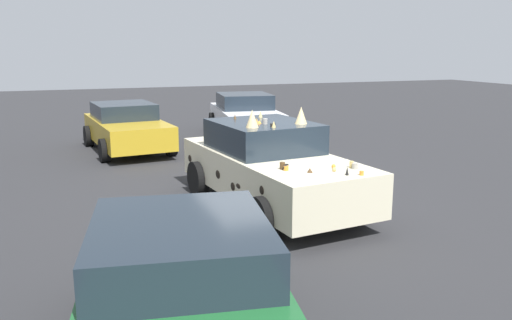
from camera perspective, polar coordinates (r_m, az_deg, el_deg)
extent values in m
plane|color=#2D2D30|center=(9.55, 1.69, -5.15)|extent=(60.00, 60.00, 0.00)
cube|color=beige|center=(9.37, 1.72, -1.39)|extent=(4.57, 2.24, 0.72)
cube|color=#1E2833|center=(9.53, 0.81, 2.65)|extent=(2.03, 1.82, 0.52)
cylinder|color=black|center=(8.84, 11.16, -4.55)|extent=(0.69, 0.29, 0.67)
cylinder|color=black|center=(7.89, 0.70, -6.36)|extent=(0.69, 0.29, 0.67)
cylinder|color=black|center=(11.03, 2.42, -0.96)|extent=(0.69, 0.29, 0.67)
cylinder|color=black|center=(10.29, -6.38, -2.00)|extent=(0.69, 0.29, 0.67)
ellipsoid|color=black|center=(8.59, -1.97, -2.87)|extent=(0.16, 0.04, 0.08)
ellipsoid|color=black|center=(10.28, 4.49, 0.48)|extent=(0.14, 0.04, 0.15)
ellipsoid|color=black|center=(9.72, 6.75, -1.79)|extent=(0.14, 0.04, 0.14)
ellipsoid|color=black|center=(8.79, -2.57, -2.93)|extent=(0.16, 0.04, 0.14)
ellipsoid|color=black|center=(8.61, 11.81, -2.45)|extent=(0.17, 0.04, 0.14)
ellipsoid|color=black|center=(9.35, -4.21, -1.59)|extent=(0.19, 0.04, 0.15)
ellipsoid|color=black|center=(7.83, 0.62, -3.33)|extent=(0.14, 0.04, 0.14)
ellipsoid|color=black|center=(10.68, -7.27, 0.18)|extent=(0.18, 0.04, 0.14)
cylinder|color=black|center=(8.06, 3.40, -0.74)|extent=(0.07, 0.07, 0.08)
cylinder|color=orange|center=(7.83, 11.50, -1.42)|extent=(0.07, 0.07, 0.06)
sphere|color=orange|center=(8.20, 8.50, -0.69)|extent=(0.07, 0.07, 0.07)
cylinder|color=#51381E|center=(8.05, 2.91, -0.64)|extent=(0.11, 0.11, 0.11)
cylinder|color=gray|center=(8.22, 10.77, -0.66)|extent=(0.11, 0.11, 0.09)
cone|color=#51381E|center=(7.88, 5.92, -1.12)|extent=(0.09, 0.09, 0.07)
sphere|color=tan|center=(7.99, 8.58, -1.02)|extent=(0.07, 0.07, 0.07)
cylinder|color=tan|center=(8.28, 10.41, -0.48)|extent=(0.08, 0.08, 0.11)
sphere|color=black|center=(7.99, 3.24, -0.84)|extent=(0.08, 0.08, 0.08)
cylinder|color=orange|center=(7.98, 3.31, -0.90)|extent=(0.10, 0.10, 0.07)
cone|color=black|center=(7.79, 9.96, -1.18)|extent=(0.07, 0.07, 0.13)
cone|color=orange|center=(9.30, 0.36, 4.20)|extent=(0.11, 0.11, 0.05)
cone|color=tan|center=(8.82, 1.96, 3.95)|extent=(0.09, 0.09, 0.11)
cylinder|color=gray|center=(9.20, 1.00, 4.26)|extent=(0.11, 0.11, 0.10)
cone|color=#A87A38|center=(9.18, 0.08, 4.29)|extent=(0.10, 0.10, 0.11)
cone|color=tan|center=(10.12, 0.50, 5.04)|extent=(0.11, 0.11, 0.12)
cone|color=#51381E|center=(9.85, -2.32, 4.77)|extent=(0.07, 0.07, 0.09)
cylinder|color=black|center=(8.92, 1.85, 3.86)|extent=(0.10, 0.10, 0.05)
cone|color=#D8BC7F|center=(9.27, 4.96, 4.90)|extent=(0.22, 0.22, 0.30)
cone|color=#D8BC7F|center=(8.80, -0.42, 4.55)|extent=(0.22, 0.22, 0.30)
cube|color=#1E602D|center=(4.68, -7.82, -16.84)|extent=(4.39, 2.39, 0.60)
cube|color=#1E2833|center=(4.82, -8.28, -9.13)|extent=(2.05, 1.86, 0.44)
cylinder|color=black|center=(6.04, 0.09, -12.41)|extent=(0.70, 0.33, 0.67)
cylinder|color=black|center=(5.98, -17.18, -13.22)|extent=(0.70, 0.33, 0.67)
cube|color=gold|center=(15.01, -13.93, 3.13)|extent=(4.12, 2.09, 0.63)
cube|color=#1E2833|center=(15.26, -14.31, 5.26)|extent=(1.95, 1.74, 0.43)
cylinder|color=black|center=(14.10, -9.31, 1.66)|extent=(0.63, 0.28, 0.61)
cylinder|color=black|center=(13.70, -16.29, 1.02)|extent=(0.63, 0.28, 0.61)
cylinder|color=black|center=(16.43, -11.86, 3.05)|extent=(0.63, 0.28, 0.61)
cylinder|color=black|center=(16.09, -17.88, 2.53)|extent=(0.63, 0.28, 0.61)
cube|color=white|center=(17.30, -1.17, 4.65)|extent=(4.39, 2.35, 0.62)
cube|color=#1E2833|center=(17.39, -1.28, 6.50)|extent=(2.09, 1.89, 0.47)
cylinder|color=black|center=(16.29, 2.88, 3.24)|extent=(0.64, 0.30, 0.62)
cylinder|color=black|center=(15.91, -3.47, 3.01)|extent=(0.64, 0.30, 0.62)
cylinder|color=black|center=(18.78, 0.79, 4.45)|extent=(0.64, 0.30, 0.62)
cylinder|color=black|center=(18.45, -4.75, 4.27)|extent=(0.64, 0.30, 0.62)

